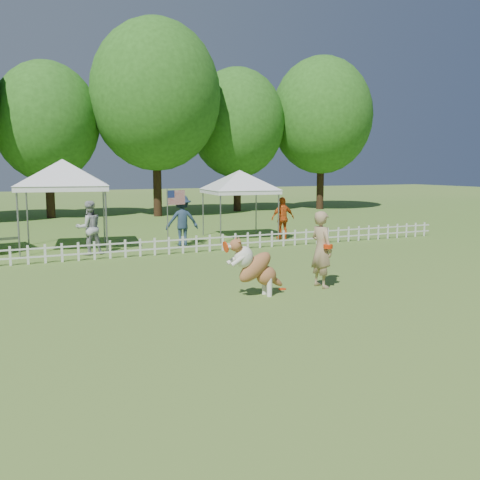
{
  "coord_description": "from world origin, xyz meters",
  "views": [
    {
      "loc": [
        -6.22,
        -10.37,
        2.98
      ],
      "look_at": [
        -0.41,
        2.0,
        1.1
      ],
      "focal_mm": 40.0,
      "sensor_mm": 36.0,
      "label": 1
    }
  ],
  "objects_px": {
    "spectator_c": "(283,218)",
    "canopy_tent_left": "(64,205)",
    "handler": "(321,249)",
    "dog": "(256,267)",
    "canopy_tent_right": "(240,205)",
    "frisbee_on_turf": "(282,289)",
    "flag_pole": "(168,221)",
    "spectator_a": "(89,228)",
    "spectator_b": "(182,220)"
  },
  "relations": [
    {
      "from": "spectator_c",
      "to": "canopy_tent_left",
      "type": "bearing_deg",
      "value": -5.9
    },
    {
      "from": "handler",
      "to": "dog",
      "type": "relative_size",
      "value": 1.37
    },
    {
      "from": "spectator_c",
      "to": "canopy_tent_right",
      "type": "bearing_deg",
      "value": -36.73
    },
    {
      "from": "dog",
      "to": "frisbee_on_turf",
      "type": "relative_size",
      "value": 7.04
    },
    {
      "from": "flag_pole",
      "to": "spectator_a",
      "type": "distance_m",
      "value": 2.67
    },
    {
      "from": "handler",
      "to": "flag_pole",
      "type": "distance_m",
      "value": 7.26
    },
    {
      "from": "dog",
      "to": "flag_pole",
      "type": "height_order",
      "value": "flag_pole"
    },
    {
      "from": "spectator_b",
      "to": "canopy_tent_left",
      "type": "bearing_deg",
      "value": -5.64
    },
    {
      "from": "spectator_b",
      "to": "handler",
      "type": "bearing_deg",
      "value": 103.57
    },
    {
      "from": "frisbee_on_turf",
      "to": "canopy_tent_left",
      "type": "height_order",
      "value": "canopy_tent_left"
    },
    {
      "from": "canopy_tent_left",
      "to": "flag_pole",
      "type": "height_order",
      "value": "canopy_tent_left"
    },
    {
      "from": "flag_pole",
      "to": "spectator_c",
      "type": "relative_size",
      "value": 1.26
    },
    {
      "from": "frisbee_on_turf",
      "to": "spectator_a",
      "type": "distance_m",
      "value": 8.13
    },
    {
      "from": "frisbee_on_turf",
      "to": "flag_pole",
      "type": "relative_size",
      "value": 0.09
    },
    {
      "from": "canopy_tent_right",
      "to": "spectator_a",
      "type": "height_order",
      "value": "canopy_tent_right"
    },
    {
      "from": "handler",
      "to": "canopy_tent_left",
      "type": "height_order",
      "value": "canopy_tent_left"
    },
    {
      "from": "canopy_tent_left",
      "to": "dog",
      "type": "bearing_deg",
      "value": -62.92
    },
    {
      "from": "handler",
      "to": "flag_pole",
      "type": "bearing_deg",
      "value": 8.77
    },
    {
      "from": "handler",
      "to": "spectator_a",
      "type": "distance_m",
      "value": 8.69
    },
    {
      "from": "canopy_tent_right",
      "to": "handler",
      "type": "bearing_deg",
      "value": -97.61
    },
    {
      "from": "canopy_tent_left",
      "to": "spectator_a",
      "type": "height_order",
      "value": "canopy_tent_left"
    },
    {
      "from": "spectator_a",
      "to": "flag_pole",
      "type": "bearing_deg",
      "value": 161.53
    },
    {
      "from": "canopy_tent_right",
      "to": "flag_pole",
      "type": "xyz_separation_m",
      "value": [
        -3.84,
        -2.23,
        -0.29
      ]
    },
    {
      "from": "handler",
      "to": "canopy_tent_right",
      "type": "height_order",
      "value": "canopy_tent_right"
    },
    {
      "from": "handler",
      "to": "dog",
      "type": "bearing_deg",
      "value": 90.84
    },
    {
      "from": "canopy_tent_left",
      "to": "spectator_b",
      "type": "xyz_separation_m",
      "value": [
        4.13,
        -1.0,
        -0.63
      ]
    },
    {
      "from": "flag_pole",
      "to": "spectator_b",
      "type": "xyz_separation_m",
      "value": [
        0.93,
        1.16,
        -0.14
      ]
    },
    {
      "from": "spectator_b",
      "to": "frisbee_on_turf",
      "type": "bearing_deg",
      "value": 96.57
    },
    {
      "from": "canopy_tent_right",
      "to": "spectator_c",
      "type": "bearing_deg",
      "value": -32.72
    },
    {
      "from": "handler",
      "to": "canopy_tent_left",
      "type": "distance_m",
      "value": 10.47
    },
    {
      "from": "canopy_tent_left",
      "to": "canopy_tent_right",
      "type": "distance_m",
      "value": 7.04
    },
    {
      "from": "handler",
      "to": "spectator_b",
      "type": "distance_m",
      "value": 8.25
    },
    {
      "from": "frisbee_on_turf",
      "to": "spectator_c",
      "type": "relative_size",
      "value": 0.11
    },
    {
      "from": "canopy_tent_right",
      "to": "canopy_tent_left",
      "type": "bearing_deg",
      "value": -174.24
    },
    {
      "from": "handler",
      "to": "frisbee_on_turf",
      "type": "xyz_separation_m",
      "value": [
        -1.0,
        0.18,
        -0.94
      ]
    },
    {
      "from": "flag_pole",
      "to": "spectator_b",
      "type": "relative_size",
      "value": 1.15
    },
    {
      "from": "handler",
      "to": "canopy_tent_left",
      "type": "bearing_deg",
      "value": 23.09
    },
    {
      "from": "handler",
      "to": "spectator_a",
      "type": "xyz_separation_m",
      "value": [
        -4.36,
        7.52,
        -0.03
      ]
    },
    {
      "from": "handler",
      "to": "spectator_a",
      "type": "relative_size",
      "value": 1.03
    },
    {
      "from": "dog",
      "to": "spectator_a",
      "type": "relative_size",
      "value": 0.75
    },
    {
      "from": "canopy_tent_left",
      "to": "spectator_b",
      "type": "relative_size",
      "value": 1.66
    },
    {
      "from": "canopy_tent_left",
      "to": "spectator_c",
      "type": "distance_m",
      "value": 8.58
    },
    {
      "from": "handler",
      "to": "canopy_tent_left",
      "type": "relative_size",
      "value": 0.6
    },
    {
      "from": "handler",
      "to": "dog",
      "type": "xyz_separation_m",
      "value": [
        -1.91,
        -0.2,
        -0.26
      ]
    },
    {
      "from": "spectator_c",
      "to": "frisbee_on_turf",
      "type": "bearing_deg",
      "value": 61.47
    },
    {
      "from": "handler",
      "to": "spectator_c",
      "type": "relative_size",
      "value": 1.09
    },
    {
      "from": "canopy_tent_right",
      "to": "spectator_c",
      "type": "relative_size",
      "value": 1.59
    },
    {
      "from": "canopy_tent_right",
      "to": "spectator_c",
      "type": "height_order",
      "value": "canopy_tent_right"
    },
    {
      "from": "flag_pole",
      "to": "spectator_c",
      "type": "bearing_deg",
      "value": -7.88
    },
    {
      "from": "handler",
      "to": "spectator_a",
      "type": "bearing_deg",
      "value": 25.02
    }
  ]
}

